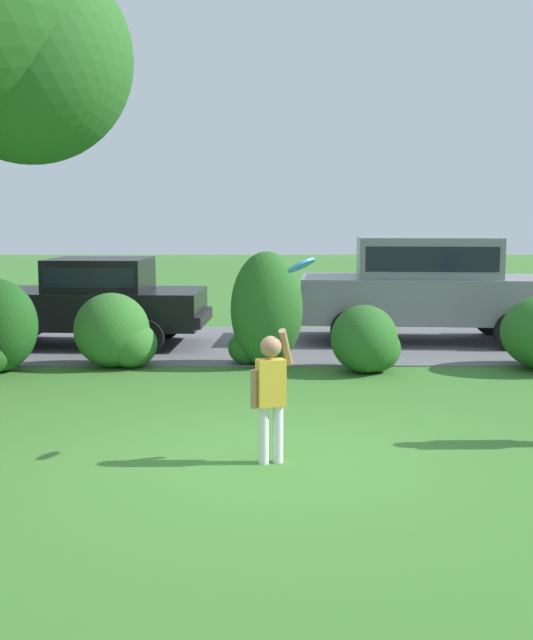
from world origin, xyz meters
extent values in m
plane|color=#3D752D|center=(0.00, 0.00, 0.00)|extent=(80.00, 80.00, 0.00)
cube|color=slate|center=(0.00, 6.93, 0.01)|extent=(28.00, 4.40, 0.02)
ellipsoid|color=#286023|center=(-3.03, 3.02, 4.28)|extent=(2.65, 2.65, 2.65)
ellipsoid|color=#33702B|center=(-2.38, 4.72, 0.57)|extent=(1.15, 1.02, 1.14)
ellipsoid|color=#33702B|center=(-2.08, 4.68, 0.36)|extent=(0.80, 0.80, 0.72)
ellipsoid|color=#286023|center=(-0.01, 4.79, 0.89)|extent=(1.10, 0.96, 1.77)
ellipsoid|color=#286023|center=(-0.32, 4.94, 0.26)|extent=(0.59, 0.59, 0.53)
ellipsoid|color=#286023|center=(1.42, 4.30, 0.50)|extent=(0.98, 1.17, 1.01)
ellipsoid|color=#286023|center=(1.58, 4.33, 0.35)|extent=(0.78, 0.78, 0.70)
cube|color=black|center=(-3.27, 6.79, 0.68)|extent=(4.28, 2.04, 0.64)
cube|color=black|center=(-2.95, 6.77, 1.28)|extent=(1.76, 1.70, 0.56)
cube|color=black|center=(-2.95, 6.77, 1.28)|extent=(1.62, 1.71, 0.34)
cylinder|color=black|center=(-4.52, 7.79, 0.30)|extent=(0.61, 0.25, 0.60)
cylinder|color=black|center=(-2.01, 5.79, 0.30)|extent=(0.61, 0.25, 0.60)
cylinder|color=black|center=(-1.92, 7.66, 0.30)|extent=(0.61, 0.25, 0.60)
cube|color=black|center=(-1.13, 6.68, 0.52)|extent=(0.20, 1.75, 0.20)
cube|color=gray|center=(2.89, 7.21, 0.80)|extent=(4.62, 2.17, 0.80)
cube|color=gray|center=(2.89, 7.21, 1.56)|extent=(2.59, 1.80, 0.72)
cube|color=black|center=(2.89, 7.21, 1.56)|extent=(2.39, 1.80, 0.43)
cylinder|color=black|center=(1.43, 6.38, 0.34)|extent=(0.69, 0.27, 0.68)
cylinder|color=black|center=(1.57, 8.25, 0.34)|extent=(0.69, 0.27, 0.68)
cylinder|color=black|center=(4.21, 6.17, 0.34)|extent=(0.69, 0.27, 0.68)
cylinder|color=black|center=(4.35, 8.05, 0.34)|extent=(0.69, 0.27, 0.68)
cube|color=black|center=(0.60, 7.38, 0.60)|extent=(0.25, 1.75, 0.20)
cylinder|color=white|center=(-0.04, -0.18, 0.28)|extent=(0.10, 0.10, 0.55)
cylinder|color=white|center=(0.09, -0.15, 0.28)|extent=(0.10, 0.10, 0.55)
cube|color=gold|center=(0.02, -0.17, 0.77)|extent=(0.29, 0.23, 0.44)
sphere|color=#A37556|center=(0.02, -0.17, 1.11)|extent=(0.20, 0.20, 0.20)
cylinder|color=#A37556|center=(0.16, -0.07, 1.09)|extent=(0.16, 0.27, 0.39)
cylinder|color=#A37556|center=(-0.13, -0.21, 0.72)|extent=(0.07, 0.07, 0.36)
cylinder|color=#337FDB|center=(0.31, 0.11, 1.85)|extent=(0.29, 0.28, 0.20)
cylinder|color=yellow|center=(0.31, 0.11, 1.85)|extent=(0.17, 0.16, 0.12)
camera|label=1|loc=(-0.02, -7.65, 2.32)|focal=46.04mm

